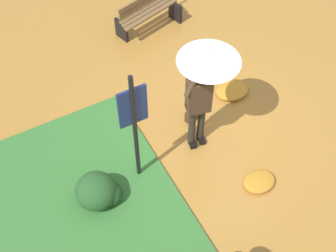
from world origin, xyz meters
TOP-DOWN VIEW (x-y plane):
  - ground_plane at (0.00, 0.00)m, footprint 18.00×18.00m
  - grass_verge at (-3.43, -0.48)m, footprint 4.80×4.00m
  - person_with_umbrella at (-0.18, -0.05)m, footprint 0.96×0.96m
  - info_sign_post at (-1.44, -0.21)m, footprint 0.44×0.07m
  - handbag at (-0.05, 0.39)m, footprint 0.33×0.24m
  - park_bench at (0.39, 3.04)m, footprint 1.43×0.73m
  - shrub_cluster at (-2.19, -0.37)m, footprint 0.71×0.65m
  - leaf_pile_near_person at (0.21, -1.31)m, footprint 0.55×0.44m
  - leaf_pile_by_bench at (0.93, 0.59)m, footprint 0.65×0.52m

SIDE VIEW (x-z plane):
  - ground_plane at x=0.00m, z-range 0.00..0.00m
  - grass_verge at x=-3.43m, z-range 0.00..0.05m
  - leaf_pile_near_person at x=0.21m, z-range 0.00..0.12m
  - leaf_pile_by_bench at x=0.93m, z-range 0.00..0.14m
  - handbag at x=-0.05m, z-range -0.06..0.31m
  - shrub_cluster at x=-2.19m, z-range -0.02..0.56m
  - park_bench at x=0.39m, z-range 0.03..0.78m
  - info_sign_post at x=-1.44m, z-range 0.29..2.59m
  - person_with_umbrella at x=-0.18m, z-range 0.53..2.57m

